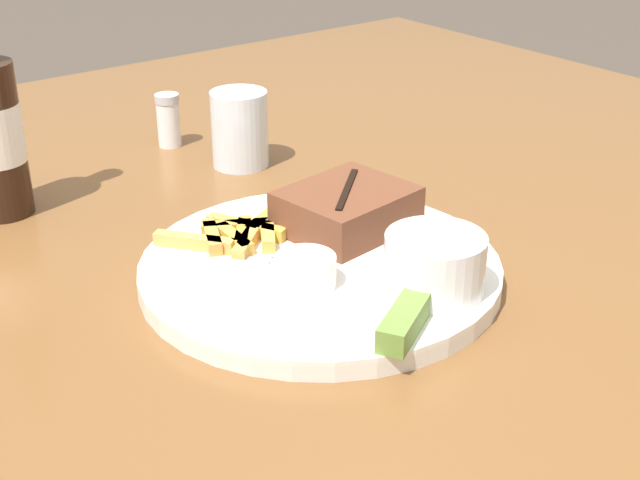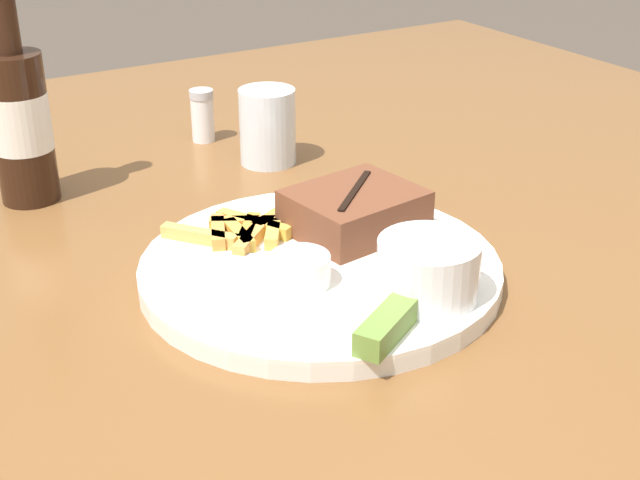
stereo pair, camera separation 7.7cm
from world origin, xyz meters
name	(u,v)px [view 1 (the left image)]	position (x,y,z in m)	size (l,w,h in m)	color
dining_table	(320,333)	(0.00, 0.00, 0.69)	(1.56, 1.52, 0.75)	brown
dinner_plate	(320,270)	(0.00, 0.00, 0.76)	(0.32, 0.32, 0.02)	white
steak_portion	(347,209)	(0.06, 0.04, 0.79)	(0.12, 0.11, 0.04)	brown
fries_pile	(237,234)	(-0.03, 0.08, 0.77)	(0.13, 0.09, 0.01)	orange
coleslaw_cup	(435,260)	(0.04, -0.10, 0.79)	(0.08, 0.08, 0.05)	white
dipping_sauce_cup	(305,269)	(-0.04, -0.03, 0.78)	(0.05, 0.05, 0.03)	silver
pickle_spear	(405,320)	(-0.02, -0.13, 0.78)	(0.08, 0.06, 0.02)	olive
fork_utensil	(223,263)	(-0.07, 0.05, 0.77)	(0.12, 0.08, 0.00)	#B7B7BC
drinking_glass	(240,129)	(0.10, 0.28, 0.79)	(0.07, 0.07, 0.09)	silver
salt_shaker	(168,120)	(0.06, 0.38, 0.78)	(0.03, 0.03, 0.07)	white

